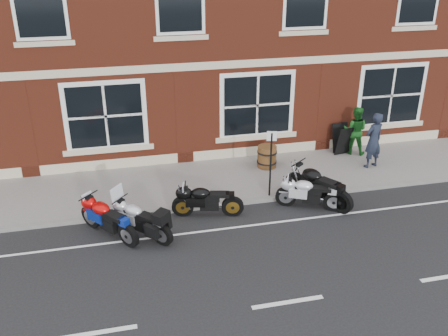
{
  "coord_description": "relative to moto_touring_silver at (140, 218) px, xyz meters",
  "views": [
    {
      "loc": [
        -3.26,
        -10.95,
        7.1
      ],
      "look_at": [
        -0.33,
        1.6,
        1.14
      ],
      "focal_mm": 40.0,
      "sensor_mm": 36.0,
      "label": 1
    }
  ],
  "objects": [
    {
      "name": "ground",
      "position": [
        2.85,
        -0.38,
        -0.54
      ],
      "size": [
        80.0,
        80.0,
        0.0
      ],
      "primitive_type": "plane",
      "color": "black",
      "rests_on": "ground"
    },
    {
      "name": "sidewalk",
      "position": [
        2.85,
        2.62,
        -0.48
      ],
      "size": [
        30.0,
        3.0,
        0.12
      ],
      "primitive_type": "cube",
      "color": "slate",
      "rests_on": "ground"
    },
    {
      "name": "kerb",
      "position": [
        2.85,
        1.04,
        -0.48
      ],
      "size": [
        30.0,
        0.16,
        0.12
      ],
      "primitive_type": "cube",
      "color": "slate",
      "rests_on": "ground"
    },
    {
      "name": "moto_touring_silver",
      "position": [
        0.0,
        0.0,
        0.0
      ],
      "size": [
        1.49,
        1.54,
        1.33
      ],
      "rotation": [
        0.0,
        0.0,
        0.76
      ],
      "color": "black",
      "rests_on": "ground"
    },
    {
      "name": "moto_sport_red",
      "position": [
        -0.79,
        0.19,
        0.01
      ],
      "size": [
        1.42,
        1.75,
        0.96
      ],
      "rotation": [
        0.0,
        0.0,
        0.67
      ],
      "color": "black",
      "rests_on": "ground"
    },
    {
      "name": "moto_sport_black",
      "position": [
        1.87,
        0.63,
        -0.02
      ],
      "size": [
        1.98,
        0.57,
        0.9
      ],
      "rotation": [
        0.0,
        0.0,
        1.34
      ],
      "color": "black",
      "rests_on": "ground"
    },
    {
      "name": "moto_sport_silver",
      "position": [
        4.81,
        0.4,
        -0.03
      ],
      "size": [
        1.82,
        0.97,
        0.88
      ],
      "rotation": [
        0.0,
        0.0,
        1.11
      ],
      "color": "black",
      "rests_on": "ground"
    },
    {
      "name": "moto_naked_black",
      "position": [
        5.2,
        0.66,
        0.06
      ],
      "size": [
        1.33,
        2.05,
        1.04
      ],
      "rotation": [
        0.0,
        0.0,
        0.55
      ],
      "color": "black",
      "rests_on": "ground"
    },
    {
      "name": "pedestrian_left",
      "position": [
        7.83,
        2.37,
        0.52
      ],
      "size": [
        0.78,
        0.62,
        1.88
      ],
      "primitive_type": "imported",
      "rotation": [
        0.0,
        0.0,
        3.41
      ],
      "color": "#191F2E",
      "rests_on": "sidewalk"
    },
    {
      "name": "pedestrian_right",
      "position": [
        7.78,
        3.56,
        0.44
      ],
      "size": [
        1.04,
        0.98,
        1.71
      ],
      "primitive_type": "imported",
      "rotation": [
        0.0,
        0.0,
        2.61
      ],
      "color": "#19591C",
      "rests_on": "sidewalk"
    },
    {
      "name": "a_board_sign",
      "position": [
        7.38,
        3.65,
        0.1
      ],
      "size": [
        0.69,
        0.52,
        1.05
      ],
      "primitive_type": null,
      "rotation": [
        0.0,
        0.0,
        0.17
      ],
      "color": "black",
      "rests_on": "sidewalk"
    },
    {
      "name": "barrel_planter",
      "position": [
        4.43,
        3.13,
        -0.05
      ],
      "size": [
        0.66,
        0.66,
        0.73
      ],
      "color": "#542416",
      "rests_on": "sidewalk"
    },
    {
      "name": "parking_sign",
      "position": [
        3.9,
        1.17,
        0.75
      ],
      "size": [
        0.28,
        0.08,
        2.03
      ],
      "rotation": [
        0.0,
        0.0,
        -0.23
      ],
      "color": "black",
      "rests_on": "sidewalk"
    }
  ]
}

